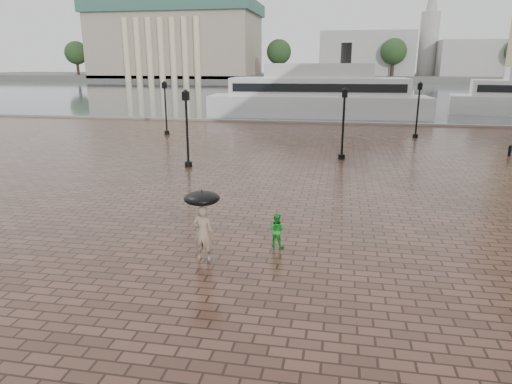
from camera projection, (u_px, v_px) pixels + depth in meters
The scene contains 12 objects.
ground at pixel (257, 231), 16.78m from camera, with size 300.00×300.00×0.00m, color #3A241A.
harbour_water at pixel (330, 90), 103.82m from camera, with size 240.00×240.00×0.00m, color #40474E.
quay_edge at pixel (313, 123), 47.05m from camera, with size 80.00×0.60×0.30m, color slate.
far_shore at pixel (335, 77), 167.89m from camera, with size 300.00×60.00×2.00m, color #4C4C47.
museum at pixel (177, 40), 159.44m from camera, with size 57.00×32.50×26.00m.
distant_skyline at pixel (486, 52), 147.70m from camera, with size 102.50×22.00×33.00m.
far_trees at pixel (335, 52), 144.78m from camera, with size 188.00×8.00×13.50m.
street_lamps at pixel (280, 115), 32.96m from camera, with size 21.44×14.44×4.40m.
adult_pedestrian at pixel (203, 233), 14.10m from camera, with size 0.65×0.43×1.79m, color gray.
child_pedestrian at pixel (277, 230), 15.24m from camera, with size 0.57×0.44×1.16m, color #1B9226.
ferry_near at pixel (318, 95), 52.26m from camera, with size 25.06×7.07×8.14m.
umbrella at pixel (202, 198), 13.80m from camera, with size 1.10×1.10×1.17m.
Camera 1 is at (2.83, -15.49, 5.96)m, focal length 32.00 mm.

